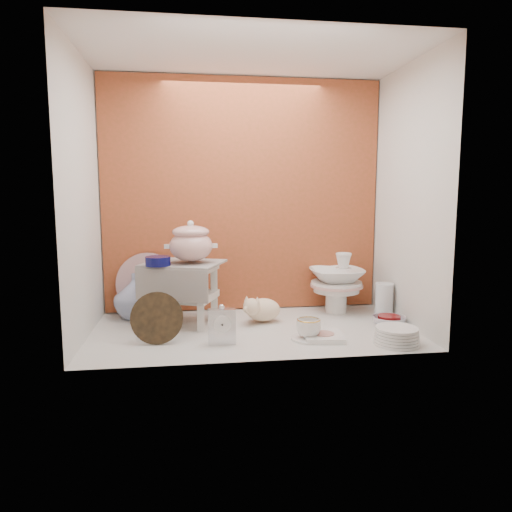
{
  "coord_description": "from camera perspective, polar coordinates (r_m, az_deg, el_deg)",
  "views": [
    {
      "loc": [
        -0.34,
        -2.57,
        0.78
      ],
      "look_at": [
        0.02,
        0.02,
        0.42
      ],
      "focal_mm": 33.14,
      "sensor_mm": 36.0,
      "label": 1
    }
  ],
  "objects": [
    {
      "name": "lacquer_tray",
      "position": [
        2.5,
        -11.88,
        -7.35
      ],
      "size": [
        0.28,
        0.1,
        0.27
      ],
      "primitive_type": null,
      "rotation": [
        0.0,
        0.0,
        -0.08
      ],
      "color": "black",
      "rests_on": "ground"
    },
    {
      "name": "dinner_plate_stack",
      "position": [
        2.56,
        16.62,
        -9.2
      ],
      "size": [
        0.26,
        0.26,
        0.09
      ],
      "primitive_type": "cylinder",
      "rotation": [
        0.0,
        0.0,
        0.11
      ],
      "color": "white",
      "rests_on": "ground"
    },
    {
      "name": "mantel_clock",
      "position": [
        2.44,
        -4.15,
        -8.28
      ],
      "size": [
        0.14,
        0.05,
        0.2
      ],
      "primitive_type": "cube",
      "rotation": [
        0.0,
        0.0,
        -0.0
      ],
      "color": "silver",
      "rests_on": "ground"
    },
    {
      "name": "blue_white_vase",
      "position": [
        3.02,
        -14.31,
        -4.68
      ],
      "size": [
        0.32,
        0.32,
        0.28
      ],
      "primitive_type": "imported",
      "rotation": [
        0.0,
        0.0,
        0.23
      ],
      "color": "white",
      "rests_on": "ground"
    },
    {
      "name": "floral_platter",
      "position": [
        3.07,
        -12.94,
        -3.31
      ],
      "size": [
        0.4,
        0.09,
        0.4
      ],
      "primitive_type": null,
      "rotation": [
        0.0,
        0.0,
        -0.07
      ],
      "color": "beige",
      "rests_on": "ground"
    },
    {
      "name": "lattice_dish",
      "position": [
        2.57,
        8.16,
        -9.58
      ],
      "size": [
        0.23,
        0.23,
        0.03
      ],
      "primitive_type": "cube",
      "rotation": [
        0.0,
        0.0,
        -0.14
      ],
      "color": "white",
      "rests_on": "ground"
    },
    {
      "name": "niche_shell",
      "position": [
        2.78,
        -0.88,
        10.92
      ],
      "size": [
        1.86,
        1.03,
        1.53
      ],
      "color": "#AA472A",
      "rests_on": "ground"
    },
    {
      "name": "teacup_saucer",
      "position": [
        2.55,
        6.34,
        -9.85
      ],
      "size": [
        0.24,
        0.24,
        0.01
      ],
      "primitive_type": "cylinder",
      "rotation": [
        0.0,
        0.0,
        -0.32
      ],
      "color": "white",
      "rests_on": "ground"
    },
    {
      "name": "gold_rim_teacup",
      "position": [
        2.54,
        6.36,
        -8.61
      ],
      "size": [
        0.17,
        0.17,
        0.1
      ],
      "primitive_type": "imported",
      "rotation": [
        0.0,
        0.0,
        0.35
      ],
      "color": "white",
      "rests_on": "teacup_saucer"
    },
    {
      "name": "soup_tureen",
      "position": [
        2.74,
        -7.87,
        1.72
      ],
      "size": [
        0.38,
        0.38,
        0.25
      ],
      "primitive_type": null,
      "rotation": [
        0.0,
        0.0,
        -0.39
      ],
      "color": "white",
      "rests_on": "step_stool"
    },
    {
      "name": "crystal_bowl",
      "position": [
        2.87,
        15.75,
        -7.61
      ],
      "size": [
        0.25,
        0.25,
        0.06
      ],
      "primitive_type": "imported",
      "rotation": [
        0.0,
        0.0,
        0.39
      ],
      "color": "silver",
      "rests_on": "ground"
    },
    {
      "name": "cobalt_bowl",
      "position": [
        2.68,
        -11.75,
        -0.61
      ],
      "size": [
        0.15,
        0.15,
        0.05
      ],
      "primitive_type": "cylinder",
      "rotation": [
        0.0,
        0.0,
        -0.1
      ],
      "color": "#090A43",
      "rests_on": "step_stool"
    },
    {
      "name": "ground",
      "position": [
        2.71,
        -0.36,
        -8.9
      ],
      "size": [
        1.8,
        1.8,
        0.0
      ],
      "primitive_type": "plane",
      "color": "silver",
      "rests_on": "ground"
    },
    {
      "name": "plush_pig",
      "position": [
        2.84,
        0.87,
        -6.47
      ],
      "size": [
        0.3,
        0.24,
        0.15
      ],
      "primitive_type": "ellipsoid",
      "rotation": [
        0.0,
        0.0,
        0.26
      ],
      "color": "beige",
      "rests_on": "ground"
    },
    {
      "name": "porcelain_tower",
      "position": [
        3.09,
        9.69,
        -3.2
      ],
      "size": [
        0.41,
        0.41,
        0.39
      ],
      "primitive_type": null,
      "rotation": [
        0.0,
        0.0,
        -0.22
      ],
      "color": "white",
      "rests_on": "ground"
    },
    {
      "name": "step_stool",
      "position": [
        2.82,
        -8.68,
        -4.47
      ],
      "size": [
        0.53,
        0.5,
        0.37
      ],
      "primitive_type": null,
      "rotation": [
        0.0,
        0.0,
        -0.37
      ],
      "color": "silver",
      "rests_on": "ground"
    },
    {
      "name": "clear_glass_vase",
      "position": [
        3.03,
        15.19,
        -5.24
      ],
      "size": [
        0.11,
        0.11,
        0.22
      ],
      "primitive_type": "cylinder",
      "rotation": [
        0.0,
        0.0,
        -0.0
      ],
      "color": "silver",
      "rests_on": "ground"
    }
  ]
}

